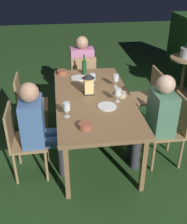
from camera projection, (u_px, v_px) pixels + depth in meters
The scene contains 22 objects.
ground_plane at pixel (94, 144), 3.78m from camera, with size 16.00×16.00×0.00m, color #26471E.
dining_table at pixel (94, 100), 3.44m from camera, with size 1.97×0.94×0.73m.
chair_side_right_b at pixel (170, 127), 3.26m from camera, with size 0.42×0.40×0.87m.
person_in_green at pixel (156, 117), 3.16m from camera, with size 0.38×0.47×1.15m.
chair_side_left_a at pixel (28, 102), 3.81m from camera, with size 0.42×0.40×0.87m.
chair_side_right_a at pixel (147, 95), 4.02m from camera, with size 0.42×0.40×0.87m.
chair_side_left_b at pixel (23, 139), 3.05m from camera, with size 0.42×0.40×0.87m.
person_in_blue at pixel (39, 126), 3.00m from camera, with size 0.38×0.47×1.15m.
chair_head_near at pixel (83, 78), 4.60m from camera, with size 0.40×0.42×0.87m.
person_in_pink at pixel (82, 65), 4.69m from camera, with size 0.48×0.38×1.15m.
lantern_centerpiece at pixel (89, 83), 3.42m from camera, with size 0.15×0.15×0.27m.
green_bottle_on_table at pixel (84, 67), 4.04m from camera, with size 0.07×0.07×0.29m.
wine_glass_a at pixel (67, 107), 2.93m from camera, with size 0.08×0.08×0.17m.
wine_glass_b at pixel (116, 78), 3.63m from camera, with size 0.08×0.08×0.17m.
wine_glass_c at pixel (93, 77), 3.66m from camera, with size 0.08×0.08×0.17m.
wine_glass_d at pixel (118, 93), 3.25m from camera, with size 0.08×0.08×0.17m.
plate_a at pixel (79, 78), 3.93m from camera, with size 0.23×0.23×0.01m, color silver.
plate_b at pixel (107, 106), 3.18m from camera, with size 0.22×0.22×0.01m, color white.
bowl_olives at pixel (62, 72), 4.08m from camera, with size 0.15×0.15×0.06m.
bowl_bread at pixel (121, 94), 3.41m from camera, with size 0.12×0.12×0.06m.
bowl_salad at pixel (85, 125), 2.77m from camera, with size 0.14×0.14×0.06m.
side_table at pixel (185, 69), 5.03m from camera, with size 0.58×0.58×0.68m.
Camera 1 is at (3.04, -0.43, 2.24)m, focal length 43.91 mm.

